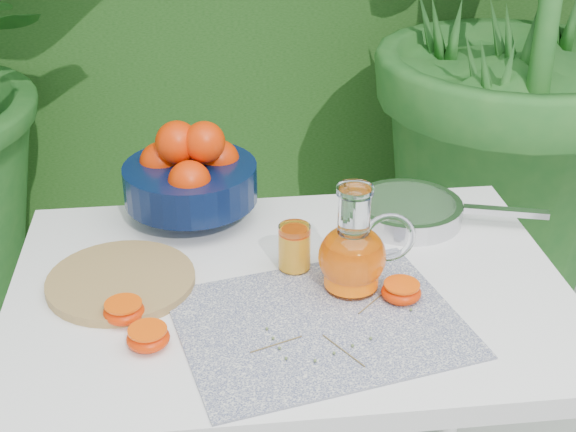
{
  "coord_description": "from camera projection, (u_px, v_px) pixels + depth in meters",
  "views": [
    {
      "loc": [
        -0.05,
        -1.19,
        1.54
      ],
      "look_at": [
        0.09,
        0.03,
        0.88
      ],
      "focal_mm": 50.0,
      "sensor_mm": 36.0,
      "label": 1
    }
  ],
  "objects": [
    {
      "name": "saute_pan",
      "position": [
        409.0,
        210.0,
        1.65
      ],
      "size": [
        0.41,
        0.28,
        0.04
      ],
      "color": "#BBBBC0",
      "rests_on": "white_table"
    },
    {
      "name": "potted_plant_right",
      "position": [
        497.0,
        3.0,
        2.42
      ],
      "size": [
        2.55,
        2.55,
        1.93
      ],
      "primitive_type": "imported",
      "rotation": [
        0.0,
        0.0,
        1.99
      ],
      "color": "#226323",
      "rests_on": "ground"
    },
    {
      "name": "fruit_bowl",
      "position": [
        190.0,
        174.0,
        1.62
      ],
      "size": [
        0.27,
        0.27,
        0.21
      ],
      "color": "black",
      "rests_on": "white_table"
    },
    {
      "name": "juice_pitcher",
      "position": [
        354.0,
        254.0,
        1.4
      ],
      "size": [
        0.17,
        0.13,
        0.2
      ],
      "color": "white",
      "rests_on": "white_table"
    },
    {
      "name": "placemat",
      "position": [
        319.0,
        323.0,
        1.33
      ],
      "size": [
        0.53,
        0.45,
        0.0
      ],
      "primitive_type": "cube",
      "rotation": [
        0.0,
        0.0,
        0.22
      ],
      "color": "#0C1444",
      "rests_on": "white_table"
    },
    {
      "name": "orange_halves",
      "position": [
        228.0,
        313.0,
        1.33
      ],
      "size": [
        0.56,
        0.17,
        0.03
      ],
      "color": "#DE3402",
      "rests_on": "white_table"
    },
    {
      "name": "juice_tumbler",
      "position": [
        294.0,
        248.0,
        1.47
      ],
      "size": [
        0.06,
        0.06,
        0.09
      ],
      "color": "white",
      "rests_on": "white_table"
    },
    {
      "name": "thyme_sprigs",
      "position": [
        336.0,
        328.0,
        1.31
      ],
      "size": [
        0.28,
        0.23,
        0.01
      ],
      "color": "brown",
      "rests_on": "white_table"
    },
    {
      "name": "cutting_board",
      "position": [
        121.0,
        281.0,
        1.44
      ],
      "size": [
        0.32,
        0.32,
        0.02
      ],
      "primitive_type": "cylinder",
      "rotation": [
        0.0,
        0.0,
        0.24
      ],
      "color": "#A17E48",
      "rests_on": "white_table"
    },
    {
      "name": "white_table",
      "position": [
        289.0,
        322.0,
        1.48
      ],
      "size": [
        1.0,
        0.7,
        0.75
      ],
      "color": "white",
      "rests_on": "ground"
    }
  ]
}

